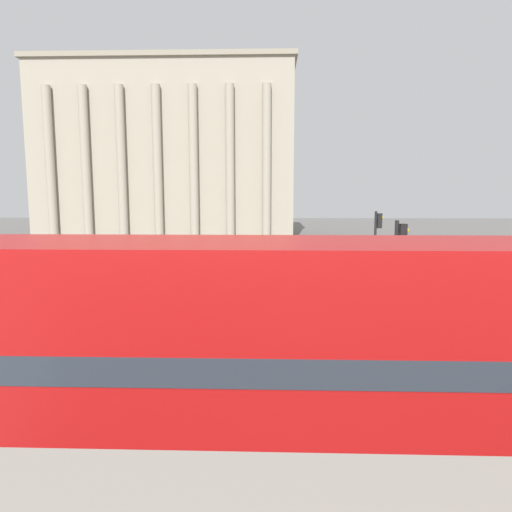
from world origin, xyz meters
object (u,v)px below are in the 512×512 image
(double_decker_bus, at_px, (274,349))
(traffic_light_mid, at_px, (377,242))
(plaza_building_left, at_px, (174,156))
(pedestrian_white, at_px, (424,249))
(pedestrian_yellow, at_px, (419,257))
(traffic_light_near, at_px, (398,270))
(car_navy, at_px, (314,258))

(double_decker_bus, distance_m, traffic_light_mid, 15.16)
(plaza_building_left, distance_m, pedestrian_white, 31.97)
(pedestrian_white, bearing_deg, traffic_light_mid, 116.97)
(double_decker_bus, height_order, pedestrian_yellow, double_decker_bus)
(traffic_light_near, bearing_deg, pedestrian_yellow, 70.05)
(double_decker_bus, xyz_separation_m, car_navy, (2.93, 23.49, -1.60))
(pedestrian_yellow, bearing_deg, double_decker_bus, 165.00)
(plaza_building_left, xyz_separation_m, traffic_light_mid, (16.44, -32.61, -6.83))
(traffic_light_near, relative_size, traffic_light_mid, 1.00)
(traffic_light_near, xyz_separation_m, car_navy, (-0.77, 17.48, -2.00))
(traffic_light_mid, distance_m, pedestrian_white, 13.28)
(plaza_building_left, height_order, pedestrian_white, plaza_building_left)
(traffic_light_near, height_order, car_navy, traffic_light_near)
(plaza_building_left, height_order, traffic_light_mid, plaza_building_left)
(double_decker_bus, distance_m, car_navy, 23.73)
(double_decker_bus, xyz_separation_m, traffic_light_mid, (4.97, 14.31, 0.40))
(double_decker_bus, distance_m, traffic_light_near, 7.07)
(pedestrian_yellow, bearing_deg, plaza_building_left, 47.39)
(traffic_light_near, bearing_deg, traffic_light_mid, 81.27)
(pedestrian_yellow, height_order, pedestrian_white, pedestrian_yellow)
(traffic_light_near, xyz_separation_m, pedestrian_white, (7.42, 19.96, -1.67))
(traffic_light_near, distance_m, car_navy, 17.61)
(plaza_building_left, distance_m, traffic_light_near, 44.17)
(double_decker_bus, bearing_deg, pedestrian_white, 72.80)
(plaza_building_left, bearing_deg, pedestrian_white, -42.85)
(plaza_building_left, bearing_deg, double_decker_bus, -76.26)
(double_decker_bus, distance_m, plaza_building_left, 48.84)
(double_decker_bus, height_order, pedestrian_white, double_decker_bus)
(pedestrian_white, bearing_deg, pedestrian_yellow, 122.95)
(traffic_light_mid, height_order, pedestrian_white, traffic_light_mid)
(plaza_building_left, xyz_separation_m, pedestrian_yellow, (20.71, -25.66, -8.48))
(plaza_building_left, xyz_separation_m, car_navy, (14.40, -23.43, -8.82))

